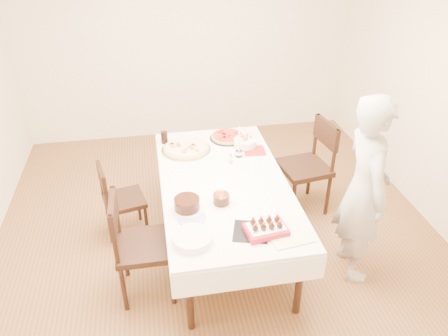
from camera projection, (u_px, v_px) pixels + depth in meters
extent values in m
plane|color=brown|center=(220.00, 241.00, 4.43)|extent=(5.00, 5.00, 0.00)
cube|color=beige|center=(188.00, 41.00, 5.82)|extent=(4.50, 0.04, 2.70)
cube|color=white|center=(224.00, 214.00, 4.19)|extent=(1.63, 2.35, 0.75)
imported|color=beige|center=(364.00, 190.00, 3.67)|extent=(0.46, 0.66, 1.72)
cylinder|color=beige|center=(186.00, 148.00, 4.48)|extent=(0.58, 0.58, 0.04)
cylinder|color=red|center=(228.00, 137.00, 4.71)|extent=(0.42, 0.42, 0.04)
cube|color=#B21E1E|center=(254.00, 151.00, 4.48)|extent=(0.24, 0.24, 0.01)
cylinder|color=white|center=(245.00, 142.00, 4.54)|extent=(0.25, 0.25, 0.08)
cylinder|color=white|center=(239.00, 141.00, 4.30)|extent=(0.09, 0.09, 0.34)
cylinder|color=black|center=(164.00, 137.00, 4.59)|extent=(0.07, 0.07, 0.13)
cylinder|color=black|center=(187.00, 204.00, 3.60)|extent=(0.32, 0.32, 0.11)
cube|color=black|center=(251.00, 232.00, 3.39)|extent=(0.33, 0.33, 0.01)
cylinder|color=#381D0F|center=(221.00, 195.00, 3.66)|extent=(0.15, 0.15, 0.14)
cube|color=beige|center=(291.00, 238.00, 3.33)|extent=(0.34, 0.25, 0.03)
cylinder|color=white|center=(192.00, 239.00, 3.27)|extent=(0.40, 0.40, 0.06)
cylinder|color=white|center=(192.00, 217.00, 3.53)|extent=(0.32, 0.32, 0.01)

